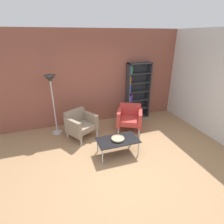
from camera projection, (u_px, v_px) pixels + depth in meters
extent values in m
plane|color=#9E7751|center=(124.00, 164.00, 4.09)|extent=(8.32, 8.32, 0.00)
cube|color=brown|center=(96.00, 78.00, 5.65)|extent=(6.40, 0.12, 2.90)
cube|color=silver|center=(214.00, 85.00, 4.87)|extent=(0.12, 5.20, 2.90)
cube|color=#333338|center=(128.00, 92.00, 5.95)|extent=(0.03, 0.30, 1.90)
cube|color=#333338|center=(148.00, 90.00, 6.17)|extent=(0.03, 0.30, 1.90)
cube|color=#333338|center=(140.00, 63.00, 5.69)|extent=(0.80, 0.30, 0.03)
cube|color=#333338|center=(137.00, 116.00, 6.43)|extent=(0.80, 0.30, 0.03)
cube|color=#333338|center=(136.00, 90.00, 6.18)|extent=(0.80, 0.02, 1.90)
cube|color=#333338|center=(137.00, 108.00, 6.31)|extent=(0.76, 0.28, 0.02)
cube|color=#333338|center=(138.00, 100.00, 6.18)|extent=(0.76, 0.28, 0.02)
cube|color=#333338|center=(138.00, 91.00, 6.06)|extent=(0.76, 0.28, 0.02)
cube|color=#333338|center=(139.00, 82.00, 5.94)|extent=(0.76, 0.28, 0.02)
cube|color=#333338|center=(139.00, 73.00, 5.82)|extent=(0.76, 0.28, 0.02)
cube|color=white|center=(128.00, 114.00, 6.23)|extent=(0.04, 0.20, 0.26)
cube|color=orange|center=(130.00, 114.00, 6.26)|extent=(0.03, 0.22, 0.23)
cube|color=white|center=(130.00, 113.00, 6.28)|extent=(0.03, 0.25, 0.26)
cube|color=purple|center=(128.00, 106.00, 6.14)|extent=(0.02, 0.25, 0.22)
cube|color=purple|center=(129.00, 107.00, 6.13)|extent=(0.03, 0.20, 0.19)
cube|color=purple|center=(130.00, 106.00, 6.12)|extent=(0.03, 0.18, 0.24)
cube|color=white|center=(128.00, 98.00, 6.02)|extent=(0.02, 0.25, 0.19)
cube|color=blue|center=(130.00, 98.00, 6.03)|extent=(0.02, 0.23, 0.20)
cube|color=purple|center=(131.00, 98.00, 6.00)|extent=(0.03, 0.18, 0.24)
cube|color=blue|center=(129.00, 88.00, 5.85)|extent=(0.03, 0.18, 0.28)
cube|color=black|center=(130.00, 89.00, 5.90)|extent=(0.03, 0.22, 0.18)
cube|color=orange|center=(130.00, 80.00, 5.75)|extent=(0.03, 0.20, 0.22)
cube|color=black|center=(131.00, 80.00, 5.77)|extent=(0.03, 0.21, 0.20)
cube|color=blue|center=(130.00, 70.00, 5.61)|extent=(0.02, 0.17, 0.22)
cube|color=green|center=(131.00, 70.00, 5.65)|extent=(0.02, 0.24, 0.24)
cube|color=black|center=(118.00, 140.00, 4.29)|extent=(1.00, 0.56, 0.02)
cylinder|color=silver|center=(102.00, 156.00, 4.03)|extent=(0.03, 0.03, 0.38)
cylinder|color=silver|center=(138.00, 149.00, 4.30)|extent=(0.03, 0.03, 0.38)
cylinder|color=silver|center=(97.00, 145.00, 4.43)|extent=(0.03, 0.03, 0.38)
cylinder|color=silver|center=(130.00, 139.00, 4.70)|extent=(0.03, 0.03, 0.38)
cylinder|color=tan|center=(118.00, 139.00, 4.28)|extent=(0.13, 0.13, 0.02)
cylinder|color=tan|center=(118.00, 139.00, 4.27)|extent=(0.32, 0.32, 0.02)
torus|color=tan|center=(118.00, 138.00, 4.27)|extent=(0.32, 0.32, 0.02)
cube|color=gray|center=(81.00, 127.00, 5.03)|extent=(0.85, 0.83, 0.16)
cube|color=gray|center=(75.00, 116.00, 5.08)|extent=(0.61, 0.44, 0.38)
cube|color=gray|center=(73.00, 128.00, 4.76)|extent=(0.41, 0.58, 0.46)
cube|color=gray|center=(90.00, 120.00, 5.19)|extent=(0.41, 0.58, 0.46)
cylinder|color=silver|center=(81.00, 142.00, 4.72)|extent=(0.04, 0.04, 0.24)
cylinder|color=silver|center=(97.00, 133.00, 5.14)|extent=(0.04, 0.04, 0.24)
cylinder|color=silver|center=(68.00, 134.00, 5.06)|extent=(0.04, 0.04, 0.24)
cylinder|color=silver|center=(84.00, 127.00, 5.48)|extent=(0.04, 0.04, 0.24)
cube|color=#B73833|center=(129.00, 121.00, 5.41)|extent=(0.83, 0.81, 0.16)
cube|color=#B73833|center=(130.00, 109.00, 5.55)|extent=(0.62, 0.40, 0.38)
cube|color=#B73833|center=(119.00, 117.00, 5.39)|extent=(0.37, 0.60, 0.46)
cube|color=#B73833|center=(140.00, 118.00, 5.30)|extent=(0.37, 0.60, 0.46)
cylinder|color=silver|center=(118.00, 131.00, 5.25)|extent=(0.04, 0.04, 0.24)
cylinder|color=silver|center=(139.00, 132.00, 5.17)|extent=(0.04, 0.04, 0.24)
cylinder|color=silver|center=(120.00, 122.00, 5.77)|extent=(0.04, 0.04, 0.24)
cylinder|color=silver|center=(139.00, 123.00, 5.69)|extent=(0.04, 0.04, 0.24)
cylinder|color=silver|center=(57.00, 132.00, 5.39)|extent=(0.28, 0.28, 0.02)
cylinder|color=silver|center=(54.00, 106.00, 5.05)|extent=(0.03, 0.03, 1.65)
cone|color=#2D2D2D|center=(50.00, 79.00, 4.73)|extent=(0.32, 0.32, 0.18)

